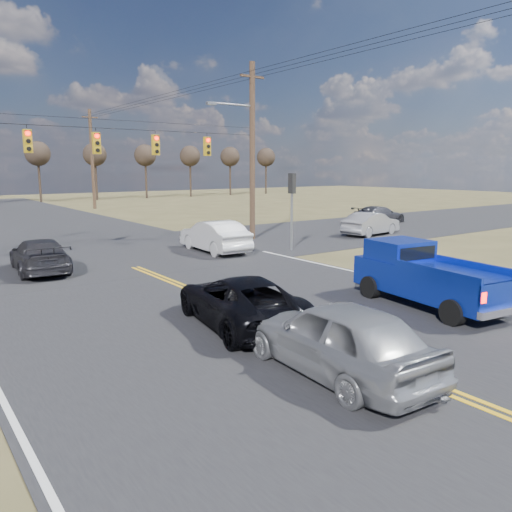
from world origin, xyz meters
TOP-DOWN VIEW (x-y plane):
  - ground at (0.00, 0.00)m, footprint 160.00×160.00m
  - road_main at (0.00, 10.00)m, footprint 14.00×120.00m
  - road_cross at (0.00, 18.00)m, footprint 120.00×12.00m
  - signal_gantry at (0.50, 17.79)m, footprint 19.60×4.83m
  - utility_poles at (0.00, 17.00)m, footprint 19.60×58.32m
  - treeline at (0.00, 26.96)m, footprint 87.00×117.80m
  - pickup_truck at (4.82, 3.19)m, footprint 2.57×5.24m
  - silver_suv at (-1.06, 1.10)m, footprint 2.10×4.70m
  - black_suv at (-0.80, 4.95)m, footprint 3.01×5.12m
  - white_car_queue at (4.86, 15.50)m, footprint 1.95×4.88m
  - dgrey_car_queue at (-3.44, 15.40)m, footprint 2.28×4.82m
  - cross_car_east_near at (16.06, 15.10)m, footprint 2.13×4.56m
  - cross_car_east_far at (21.83, 19.31)m, footprint 1.92×4.58m

SIDE VIEW (x-z plane):
  - ground at x=0.00m, z-range 0.00..0.00m
  - road_main at x=0.00m, z-range -0.01..0.01m
  - road_cross at x=0.00m, z-range -0.01..0.01m
  - cross_car_east_far at x=21.83m, z-range 0.00..1.32m
  - black_suv at x=-0.80m, z-range 0.00..1.34m
  - dgrey_car_queue at x=-3.44m, z-range 0.00..1.36m
  - cross_car_east_near at x=16.06m, z-range 0.00..1.45m
  - silver_suv at x=-1.06m, z-range 0.00..1.57m
  - white_car_queue at x=4.86m, z-range 0.00..1.58m
  - pickup_truck at x=4.82m, z-range -0.03..1.86m
  - signal_gantry at x=0.50m, z-range 0.06..10.06m
  - utility_poles at x=0.00m, z-range 0.23..10.23m
  - treeline at x=0.00m, z-range 2.00..9.40m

